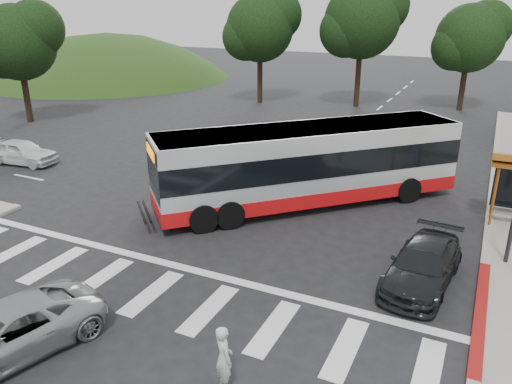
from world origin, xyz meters
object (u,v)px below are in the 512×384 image
Objects in this scene: transit_bus at (309,166)px; silver_suv_south at (7,331)px; pedestrian at (224,358)px; dark_sedan at (423,265)px.

transit_bus is 2.80× the size of silver_suv_south.
pedestrian is at bearing 30.45° from silver_suv_south.
transit_bus is 8.03× the size of pedestrian.
pedestrian reaches higher than silver_suv_south.
silver_suv_south is at bearing -131.95° from dark_sedan.
silver_suv_south is (-5.39, -1.27, -0.16)m from pedestrian.
transit_bus is 2.97× the size of dark_sedan.
pedestrian is 5.54m from silver_suv_south.
transit_bus is at bearing 92.59° from silver_suv_south.
transit_bus is at bearing 145.36° from dark_sedan.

